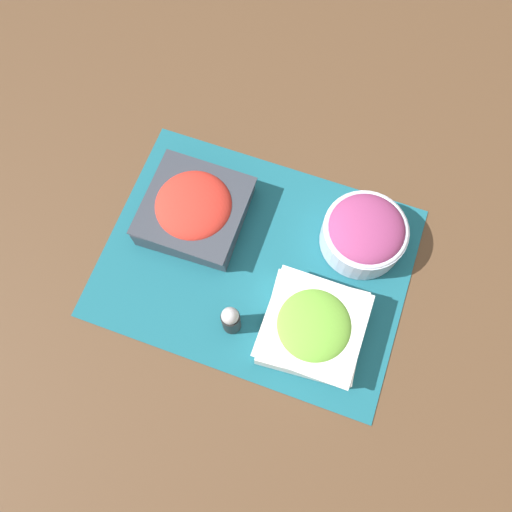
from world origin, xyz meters
TOP-DOWN VIEW (x-y plane):
  - ground_plane at (0.00, 0.00)m, footprint 3.00×3.00m
  - placemat at (0.00, 0.00)m, footprint 0.56×0.42m
  - tomato_bowl at (0.14, -0.05)m, footprint 0.19×0.19m
  - onion_bowl at (-0.17, -0.10)m, footprint 0.15×0.15m
  - lettuce_bowl at (-0.14, 0.09)m, footprint 0.17×0.17m
  - pepper_shaker at (-0.00, 0.13)m, footprint 0.03×0.03m

SIDE VIEW (x-z plane):
  - ground_plane at x=0.00m, z-range 0.00..0.00m
  - placemat at x=0.00m, z-range 0.00..0.00m
  - lettuce_bowl at x=-0.14m, z-range 0.00..0.07m
  - tomato_bowl at x=0.14m, z-range 0.00..0.07m
  - onion_bowl at x=-0.17m, z-range 0.00..0.09m
  - pepper_shaker at x=0.00m, z-range 0.00..0.09m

